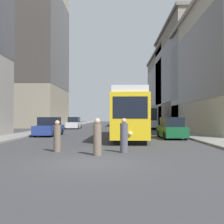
% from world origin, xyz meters
% --- Properties ---
extents(ground_plane, '(200.00, 200.00, 0.00)m').
position_xyz_m(ground_plane, '(0.00, 0.00, 0.00)').
color(ground_plane, '#38383A').
extents(sidewalk_left, '(2.63, 120.00, 0.15)m').
position_xyz_m(sidewalk_left, '(-8.26, 40.00, 0.07)').
color(sidewalk_left, gray).
rests_on(sidewalk_left, ground).
extents(sidewalk_right, '(2.63, 120.00, 0.15)m').
position_xyz_m(sidewalk_right, '(8.26, 40.00, 0.07)').
color(sidewalk_right, gray).
rests_on(sidewalk_right, ground).
extents(streetcar, '(2.91, 14.16, 3.89)m').
position_xyz_m(streetcar, '(1.96, 13.35, 2.10)').
color(streetcar, black).
rests_on(streetcar, ground).
extents(transit_bus, '(2.90, 11.10, 3.45)m').
position_xyz_m(transit_bus, '(5.59, 33.13, 1.95)').
color(transit_bus, black).
rests_on(transit_bus, ground).
extents(parked_car_left_near, '(2.09, 5.08, 1.82)m').
position_xyz_m(parked_car_left_near, '(-5.64, 15.98, 0.84)').
color(parked_car_left_near, black).
rests_on(parked_car_left_near, ground).
extents(parked_car_left_mid, '(1.90, 4.54, 1.82)m').
position_xyz_m(parked_car_left_mid, '(-5.64, 31.82, 0.84)').
color(parked_car_left_mid, black).
rests_on(parked_car_left_mid, ground).
extents(parked_car_right_far, '(1.98, 4.56, 1.82)m').
position_xyz_m(parked_car_right_far, '(5.65, 12.74, 0.84)').
color(parked_car_right_far, black).
rests_on(parked_car_right_far, ground).
extents(pedestrian_crossing_near, '(0.40, 0.40, 1.78)m').
position_xyz_m(pedestrian_crossing_near, '(0.04, 2.16, 0.83)').
color(pedestrian_crossing_near, '#6B5B4C').
rests_on(pedestrian_crossing_near, ground).
extents(pedestrian_crossing_far, '(0.37, 0.37, 1.67)m').
position_xyz_m(pedestrian_crossing_far, '(-2.20, 3.54, 0.78)').
color(pedestrian_crossing_far, '#6B5B4C').
rests_on(pedestrian_crossing_far, ground).
extents(pedestrian_on_sidewalk, '(0.40, 0.40, 1.78)m').
position_xyz_m(pedestrian_on_sidewalk, '(1.34, 3.21, 0.83)').
color(pedestrian_on_sidewalk, '#4C4C56').
rests_on(pedestrian_on_sidewalk, ground).
extents(building_left_midblock, '(14.36, 17.77, 29.38)m').
position_xyz_m(building_left_midblock, '(-16.45, 41.28, 15.14)').
color(building_left_midblock, gray).
rests_on(building_left_midblock, ground).
extents(building_right_corner, '(12.03, 23.42, 18.01)m').
position_xyz_m(building_right_corner, '(15.29, 39.31, 9.25)').
color(building_right_corner, slate).
rests_on(building_right_corner, ground).
extents(building_right_far, '(10.96, 24.26, 16.35)m').
position_xyz_m(building_right_far, '(14.75, 54.55, 8.39)').
color(building_right_far, slate).
rests_on(building_right_far, ground).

